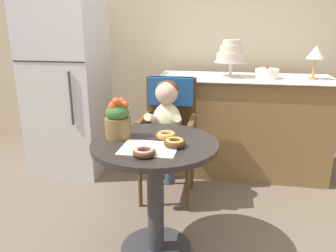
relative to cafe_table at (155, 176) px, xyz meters
The scene contains 15 objects.
ground_plane 0.51m from the cafe_table, ahead, with size 8.00×8.00×0.00m, color #6B5B4C.
back_wall 2.03m from the cafe_table, 90.00° to the left, with size 4.80×0.10×2.70m, color #C1AD8E.
cafe_table is the anchor object (origin of this frame).
wicker_chair 0.78m from the cafe_table, 93.22° to the left, with size 0.42×0.45×0.95m.
seated_child 0.64m from the cafe_table, 94.04° to the left, with size 0.27×0.32×0.73m.
paper_napkin 0.24m from the cafe_table, 94.30° to the right, with size 0.30×0.23×0.00m, color white.
donut_front 0.25m from the cafe_table, 47.89° to the left, with size 0.12×0.12×0.04m.
donut_mid 0.31m from the cafe_table, 92.64° to the right, with size 0.12×0.12×0.04m.
donut_side 0.27m from the cafe_table, 24.98° to the right, with size 0.12×0.12×0.04m.
flower_vase 0.39m from the cafe_table, behind, with size 0.15×0.15×0.24m.
display_counter 1.41m from the cafe_table, 67.07° to the left, with size 1.56×0.62×0.90m.
tiered_cake_stand 1.49m from the cafe_table, 72.09° to the left, with size 0.30×0.30×0.32m.
round_layer_cake 1.54m from the cafe_table, 60.20° to the left, with size 0.20×0.20×0.11m.
table_lamp 1.81m from the cafe_table, 48.90° to the left, with size 0.15×0.15×0.28m.
refrigerator 1.56m from the cafe_table, 133.67° to the left, with size 0.64×0.63×1.70m.
Camera 1 is at (0.37, -1.71, 1.35)m, focal length 35.20 mm.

